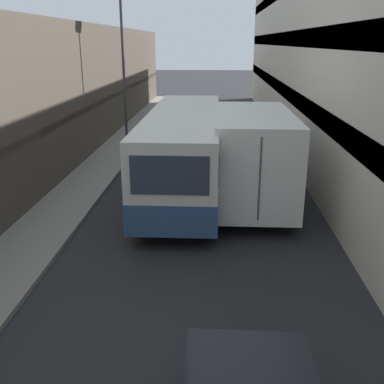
{
  "coord_description": "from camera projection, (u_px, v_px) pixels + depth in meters",
  "views": [
    {
      "loc": [
        0.58,
        0.42,
        5.23
      ],
      "look_at": [
        -0.0,
        11.2,
        1.6
      ],
      "focal_mm": 42.0,
      "sensor_mm": 36.0,
      "label": 1
    }
  ],
  "objects": [
    {
      "name": "ground_plane",
      "position": [
        198.0,
        201.0,
        15.49
      ],
      "size": [
        150.0,
        150.0,
        0.0
      ],
      "primitive_type": "plane",
      "color": "#232326"
    },
    {
      "name": "sidewalk_left",
      "position": [
        73.0,
        197.0,
        15.7
      ],
      "size": [
        1.91,
        60.0,
        0.13
      ],
      "color": "gray",
      "rests_on": "ground_plane"
    },
    {
      "name": "street_lamp",
      "position": [
        122.0,
        43.0,
        20.02
      ],
      "size": [
        0.36,
        0.8,
        7.34
      ],
      "color": "#38383D",
      "rests_on": "sidewalk_left"
    },
    {
      "name": "bus",
      "position": [
        184.0,
        150.0,
        15.97
      ],
      "size": [
        2.44,
        10.12,
        2.91
      ],
      "color": "silver",
      "rests_on": "ground_plane"
    },
    {
      "name": "building_right_apartment",
      "position": [
        371.0,
        26.0,
        13.42
      ],
      "size": [
        2.4,
        60.0,
        11.39
      ],
      "color": "beige",
      "rests_on": "ground_plane"
    },
    {
      "name": "building_left_shopfront",
      "position": [
        6.0,
        120.0,
        14.95
      ],
      "size": [
        2.4,
        60.0,
        6.06
      ],
      "color": "#51473D",
      "rests_on": "ground_plane"
    },
    {
      "name": "box_truck",
      "position": [
        250.0,
        152.0,
        15.27
      ],
      "size": [
        2.43,
        7.71,
        3.11
      ],
      "color": "silver",
      "rests_on": "ground_plane"
    }
  ]
}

